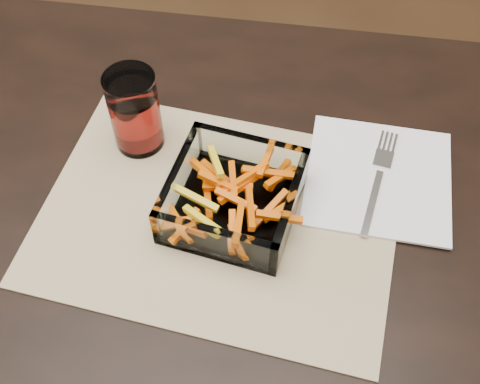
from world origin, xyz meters
The scene contains 6 objects.
dining_table centered at (0.00, 0.00, 0.66)m, with size 1.60×0.90×0.75m.
placemat centered at (0.08, 0.06, 0.75)m, with size 0.45×0.33×0.00m, color tan.
glass_bowl centered at (0.09, 0.07, 0.78)m, with size 0.18×0.18×0.06m.
tumbler centered at (-0.05, 0.16, 0.81)m, with size 0.07×0.07×0.12m.
napkin centered at (0.28, 0.14, 0.76)m, with size 0.19×0.19×0.00m, color white.
fork centered at (0.28, 0.14, 0.76)m, with size 0.05×0.18×0.00m.
Camera 1 is at (0.17, -0.36, 1.40)m, focal length 45.00 mm.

